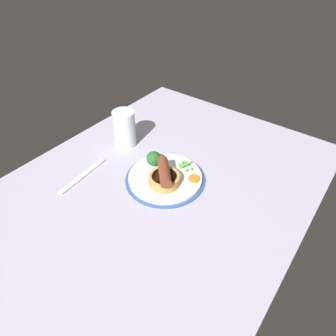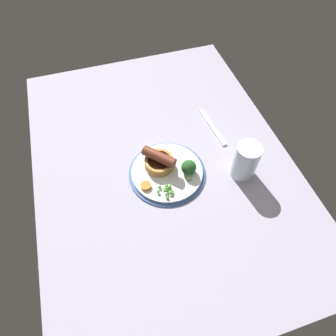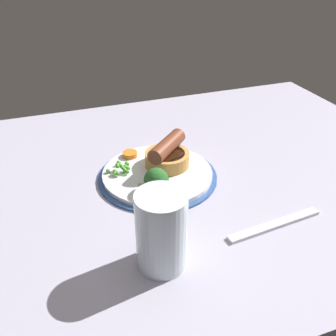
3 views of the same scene
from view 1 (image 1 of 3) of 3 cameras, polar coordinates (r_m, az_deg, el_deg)
name	(u,v)px [view 1 (image 1 of 3)]	position (r cm, az deg, el deg)	size (l,w,h in cm)	color
dining_table	(155,193)	(87.78, -2.58, -4.73)	(110.00, 80.00, 3.00)	#9E99AD
dinner_plate	(165,178)	(89.25, -0.49, -1.94)	(23.87, 23.87, 1.40)	#2D4C84
sausage_pudding	(164,177)	(84.81, -0.72, -1.73)	(9.84, 9.50, 5.99)	#BC8442
pea_pile	(185,165)	(91.40, 3.29, 0.56)	(5.09, 4.79, 1.77)	green
broccoli_floret_near	(154,159)	(91.66, -2.67, 1.80)	(5.79, 4.57, 4.57)	#235623
carrot_slice_2	(194,179)	(87.41, 4.92, -2.03)	(3.11, 3.11, 1.01)	orange
fork	(83,175)	(94.14, -15.85, -1.37)	(18.00, 1.60, 0.60)	silver
drinking_glass	(125,128)	(101.87, -8.25, 7.49)	(7.38, 7.38, 12.29)	silver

